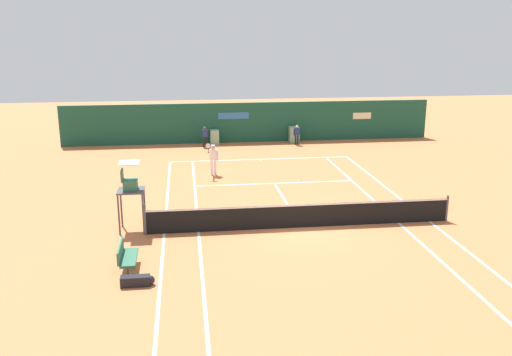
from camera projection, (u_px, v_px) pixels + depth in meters
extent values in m
plane|color=#C67042|center=(301.00, 227.00, 21.76)|extent=(80.00, 80.00, 0.00)
cube|color=white|center=(260.00, 159.00, 32.95)|extent=(10.60, 0.10, 0.01)
cube|color=white|center=(164.00, 234.00, 21.10)|extent=(0.10, 23.40, 0.01)
cube|color=white|center=(199.00, 232.00, 21.26)|extent=(0.10, 23.40, 0.01)
cube|color=white|center=(399.00, 223.00, 22.26)|extent=(0.10, 23.40, 0.01)
cube|color=white|center=(429.00, 221.00, 22.42)|extent=(0.10, 23.40, 0.01)
cube|color=white|center=(275.00, 183.00, 27.88)|extent=(8.00, 0.10, 0.01)
cube|color=white|center=(286.00, 203.00, 24.82)|extent=(0.10, 6.40, 0.01)
cube|color=white|center=(261.00, 160.00, 32.81)|extent=(0.10, 0.24, 0.01)
cylinder|color=#4C4C51|center=(145.00, 221.00, 20.87)|extent=(0.10, 0.10, 1.07)
cylinder|color=#4C4C51|center=(447.00, 208.00, 22.37)|extent=(0.10, 0.10, 1.07)
cube|color=black|center=(301.00, 216.00, 21.64)|extent=(12.00, 0.03, 0.95)
cube|color=white|center=(301.00, 205.00, 21.52)|extent=(12.00, 0.04, 0.06)
cube|color=#194C38|center=(250.00, 122.00, 37.67)|extent=(25.00, 0.24, 2.68)
cube|color=#2D6BA8|center=(233.00, 116.00, 37.27)|extent=(2.08, 0.02, 0.44)
cube|color=beige|center=(362.00, 116.00, 38.43)|extent=(1.29, 0.02, 0.44)
cube|color=#8CB793|center=(215.00, 137.00, 37.07)|extent=(0.57, 0.70, 0.97)
cube|color=#8CB793|center=(294.00, 134.00, 37.73)|extent=(0.64, 0.70, 1.07)
cylinder|color=#47474C|center=(145.00, 207.00, 21.76)|extent=(0.07, 0.07, 1.57)
cylinder|color=#47474C|center=(143.00, 214.00, 20.90)|extent=(0.07, 0.07, 1.57)
cylinder|color=#47474C|center=(121.00, 208.00, 21.65)|extent=(0.07, 0.07, 1.57)
cylinder|color=#47474C|center=(119.00, 215.00, 20.79)|extent=(0.07, 0.07, 1.57)
cylinder|color=#47474C|center=(144.00, 218.00, 21.42)|extent=(0.04, 0.81, 0.04)
cylinder|color=#47474C|center=(144.00, 206.00, 21.29)|extent=(0.04, 0.81, 0.04)
cube|color=#47474C|center=(131.00, 190.00, 21.06)|extent=(1.00, 1.00, 0.06)
cube|color=#2D664C|center=(130.00, 185.00, 21.00)|extent=(0.52, 0.56, 0.40)
cube|color=#2D664C|center=(122.00, 175.00, 20.87)|extent=(0.06, 0.56, 0.45)
cube|color=white|center=(129.00, 163.00, 20.78)|extent=(0.76, 0.80, 0.04)
cylinder|color=#38383D|center=(132.00, 256.00, 18.57)|extent=(0.06, 0.06, 0.38)
cylinder|color=#38383D|center=(128.00, 273.00, 17.27)|extent=(0.06, 0.06, 0.38)
cube|color=#2D664C|center=(129.00, 258.00, 17.86)|extent=(0.48, 1.52, 0.08)
cube|color=#2D664C|center=(120.00, 251.00, 17.76)|extent=(0.06, 1.52, 0.42)
cube|color=black|center=(135.00, 281.00, 16.80)|extent=(0.89, 0.30, 0.32)
sphere|color=black|center=(150.00, 280.00, 16.86)|extent=(0.29, 0.29, 0.28)
cylinder|color=white|center=(215.00, 167.00, 29.38)|extent=(0.13, 0.13, 0.82)
cylinder|color=white|center=(212.00, 167.00, 29.37)|extent=(0.13, 0.13, 0.82)
cube|color=white|center=(213.00, 155.00, 29.19)|extent=(0.38, 0.24, 0.57)
sphere|color=tan|center=(213.00, 147.00, 29.09)|extent=(0.22, 0.22, 0.22)
cylinder|color=white|center=(213.00, 146.00, 29.06)|extent=(0.21, 0.21, 0.06)
cylinder|color=white|center=(218.00, 155.00, 29.21)|extent=(0.09, 0.09, 0.55)
cylinder|color=tan|center=(209.00, 151.00, 28.85)|extent=(0.13, 0.56, 0.09)
cylinder|color=black|center=(208.00, 151.00, 28.56)|extent=(0.03, 0.03, 0.22)
torus|color=black|center=(208.00, 146.00, 28.49)|extent=(0.30, 0.05, 0.30)
cylinder|color=silver|center=(208.00, 146.00, 28.49)|extent=(0.26, 0.03, 0.26)
cylinder|color=black|center=(206.00, 142.00, 36.18)|extent=(0.11, 0.11, 0.69)
cylinder|color=black|center=(204.00, 142.00, 36.15)|extent=(0.11, 0.11, 0.69)
cube|color=navy|center=(205.00, 133.00, 36.01)|extent=(0.32, 0.19, 0.48)
sphere|color=brown|center=(205.00, 128.00, 35.92)|extent=(0.19, 0.19, 0.19)
cylinder|color=navy|center=(208.00, 134.00, 36.05)|extent=(0.07, 0.07, 0.47)
cylinder|color=navy|center=(202.00, 134.00, 35.98)|extent=(0.07, 0.07, 0.47)
cylinder|color=black|center=(298.00, 140.00, 36.94)|extent=(0.11, 0.11, 0.68)
cylinder|color=black|center=(296.00, 140.00, 36.91)|extent=(0.11, 0.11, 0.68)
cube|color=navy|center=(297.00, 131.00, 36.77)|extent=(0.31, 0.18, 0.47)
sphere|color=beige|center=(297.00, 126.00, 36.69)|extent=(0.19, 0.19, 0.19)
cylinder|color=navy|center=(300.00, 132.00, 36.81)|extent=(0.07, 0.07, 0.46)
cylinder|color=navy|center=(294.00, 132.00, 36.75)|extent=(0.07, 0.07, 0.46)
sphere|color=#CCE033|center=(301.00, 180.00, 28.37)|extent=(0.07, 0.07, 0.07)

